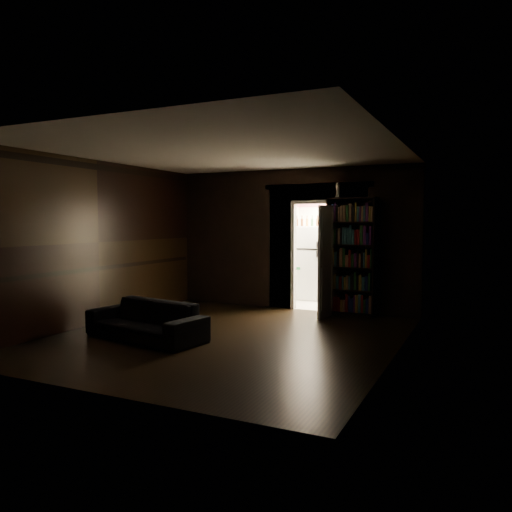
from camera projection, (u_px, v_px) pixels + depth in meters
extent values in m
plane|color=black|center=(227.00, 337.00, 7.58)|extent=(5.50, 5.50, 0.00)
cube|color=black|center=(239.00, 238.00, 10.53)|extent=(2.55, 0.10, 2.80)
cube|color=black|center=(380.00, 241.00, 9.28)|extent=(1.55, 0.10, 2.80)
cube|color=black|center=(318.00, 186.00, 9.73)|extent=(0.90, 0.10, 0.70)
cube|color=black|center=(99.00, 242.00, 8.55)|extent=(0.02, 5.50, 2.80)
cube|color=black|center=(397.00, 249.00, 6.42)|extent=(0.02, 5.50, 2.80)
cube|color=black|center=(95.00, 257.00, 5.00)|extent=(5.00, 0.02, 2.80)
cube|color=beige|center=(226.00, 151.00, 7.39)|extent=(5.00, 5.50, 0.02)
cube|color=silver|center=(316.00, 258.00, 9.77)|extent=(1.04, 0.06, 2.17)
cube|color=beige|center=(329.00, 306.00, 10.67)|extent=(2.20, 1.80, 0.10)
cube|color=white|center=(341.00, 246.00, 11.35)|extent=(2.20, 0.10, 2.40)
cube|color=white|center=(284.00, 247.00, 11.03)|extent=(0.10, 1.60, 2.40)
cube|color=white|center=(380.00, 249.00, 10.13)|extent=(0.10, 1.60, 2.40)
cube|color=white|center=(330.00, 188.00, 10.49)|extent=(2.20, 1.80, 0.10)
cube|color=#BD6572|center=(340.00, 201.00, 11.22)|extent=(2.00, 0.04, 0.26)
imported|color=black|center=(146.00, 314.00, 7.45)|extent=(2.04, 1.16, 0.74)
cube|color=black|center=(351.00, 257.00, 9.27)|extent=(0.96, 0.59, 2.20)
cube|color=silver|center=(310.00, 263.00, 11.27)|extent=(0.91, 0.87, 1.65)
cube|color=silver|center=(329.00, 261.00, 9.21)|extent=(0.19, 0.85, 2.05)
cube|color=silver|center=(338.00, 190.00, 9.22)|extent=(0.11, 0.11, 0.28)
cube|color=black|center=(307.00, 221.00, 11.12)|extent=(0.59, 0.25, 0.24)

